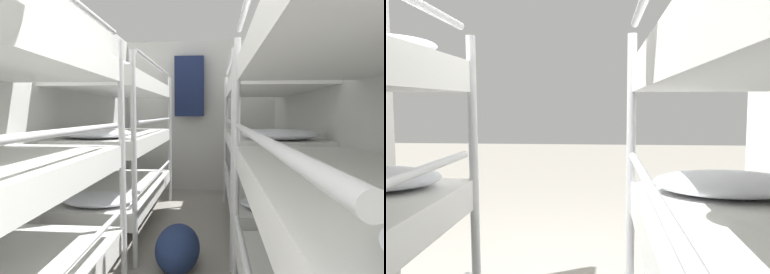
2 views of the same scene
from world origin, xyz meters
The scene contains 0 objects.
Camera 2 is at (-0.25, 2.34, 1.38)m, focal length 35.00 mm.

